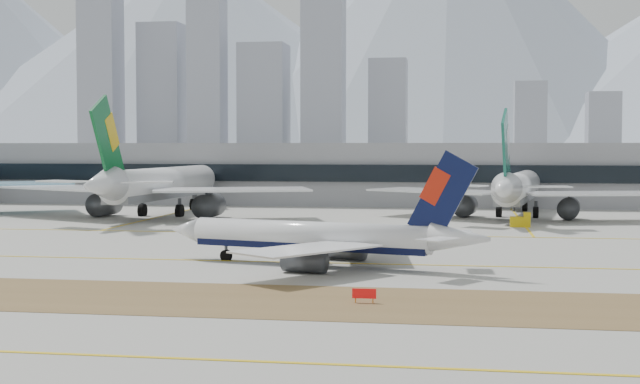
% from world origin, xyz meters
% --- Properties ---
extents(ground, '(3000.00, 3000.00, 0.00)m').
position_xyz_m(ground, '(0.00, 0.00, 0.00)').
color(ground, '#A5A39A').
rests_on(ground, ground).
extents(apron_markings, '(360.00, 122.22, 0.06)m').
position_xyz_m(apron_markings, '(0.00, -53.95, 0.02)').
color(apron_markings, brown).
rests_on(apron_markings, ground).
extents(taxiing_airliner, '(41.15, 35.12, 14.05)m').
position_xyz_m(taxiing_airliner, '(5.40, -7.76, 3.39)').
color(taxiing_airliner, white).
rests_on(taxiing_airliner, ground).
extents(widebody_eva, '(66.11, 64.72, 23.59)m').
position_xyz_m(widebody_eva, '(-38.46, 59.82, 6.27)').
color(widebody_eva, white).
rests_on(widebody_eva, ground).
extents(widebody_cathay, '(58.91, 58.24, 21.25)m').
position_xyz_m(widebody_cathay, '(32.89, 68.61, 5.65)').
color(widebody_cathay, white).
rests_on(widebody_cathay, ground).
extents(terminal, '(280.00, 43.10, 15.00)m').
position_xyz_m(terminal, '(0.00, 114.84, 7.50)').
color(terminal, gray).
rests_on(terminal, ground).
extents(hold_sign_right, '(2.20, 0.15, 1.35)m').
position_xyz_m(hold_sign_right, '(13.19, -32.00, 0.88)').
color(hold_sign_right, red).
rests_on(hold_sign_right, ground).
extents(gse_c, '(3.55, 2.00, 2.60)m').
position_xyz_m(gse_c, '(32.40, 48.21, 1.05)').
color(gse_c, '#E3BB0B').
rests_on(gse_c, ground).
extents(city_skyline, '(342.00, 49.80, 140.00)m').
position_xyz_m(city_skyline, '(-106.76, 453.42, 49.80)').
color(city_skyline, '#9195A5').
rests_on(city_skyline, ground).
extents(mountain_ridge, '(2830.00, 1120.00, 470.00)m').
position_xyz_m(mountain_ridge, '(33.00, 1404.14, 181.85)').
color(mountain_ridge, '#9EA8B7').
rests_on(mountain_ridge, ground).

